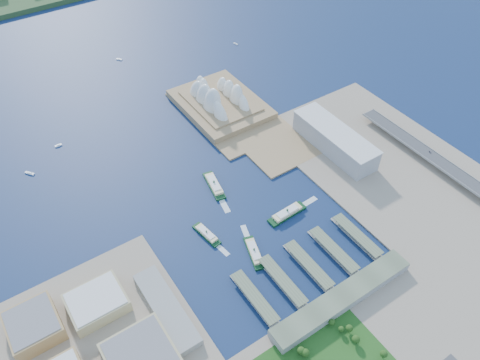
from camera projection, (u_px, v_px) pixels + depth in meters
ground at (265, 234)px, 635.88m from camera, size 3000.00×3000.00×0.00m
south_land at (378, 359)px, 511.12m from camera, size 720.00×180.00×3.00m
east_land at (414, 185)px, 700.36m from camera, size 240.00×500.00×3.00m
peninsula at (228, 112)px, 830.54m from camera, size 135.00×220.00×3.00m
opera_house at (220, 92)px, 819.85m from camera, size 134.00×180.00×58.00m
toaster_building at (335, 140)px, 745.75m from camera, size 45.00×155.00×35.00m
expressway at (447, 170)px, 712.98m from camera, size 26.00×340.00×11.85m
ferry_wharves at (309, 266)px, 593.97m from camera, size 184.00×90.00×9.30m
terminal_building at (342, 298)px, 555.95m from camera, size 200.00×28.00×12.00m
ferry_a at (206, 233)px, 631.41m from camera, size 19.25×49.81×9.18m
ferry_b at (214, 184)px, 696.47m from camera, size 26.52×62.46×11.47m
ferry_c at (254, 251)px, 609.37m from camera, size 29.25×56.03×10.28m
ferry_d at (287, 212)px, 656.55m from camera, size 61.37×18.60×11.47m
boat_a at (30, 173)px, 719.08m from camera, size 12.58×14.83×3.02m
boat_b at (58, 145)px, 765.66m from camera, size 11.26×4.05×3.03m
boat_c at (236, 44)px, 1004.01m from camera, size 5.36×11.44×2.48m
boat_e at (119, 59)px, 958.16m from camera, size 10.43×11.88×2.96m
car_c at (430, 152)px, 732.45m from camera, size 1.78×4.39×1.27m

